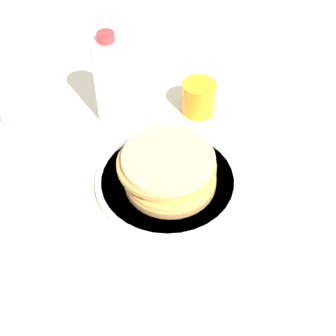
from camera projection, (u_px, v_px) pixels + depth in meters
ground_plane at (178, 181)px, 0.91m from camera, size 4.00×4.00×0.00m
plate at (168, 182)px, 0.90m from camera, size 0.28×0.28×0.01m
pancake_stack at (169, 170)px, 0.88m from camera, size 0.19×0.19×0.06m
juice_glass at (199, 98)px, 1.03m from camera, size 0.08×0.08×0.07m
cream_jug at (2, 160)px, 0.88m from camera, size 0.10×0.10×0.12m
water_bottle_near at (8, 87)px, 0.96m from camera, size 0.07×0.07×0.21m
water_bottle_mid at (111, 81)px, 0.97m from camera, size 0.07×0.07×0.21m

